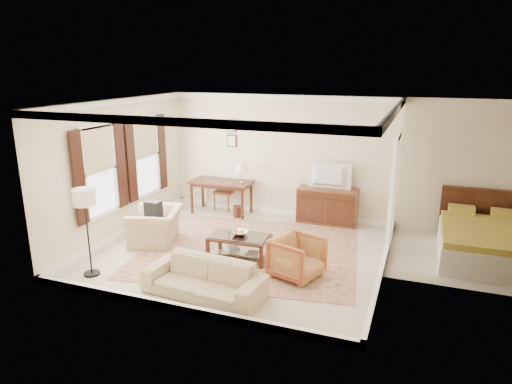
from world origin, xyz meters
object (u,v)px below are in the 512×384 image
Objects in this scene: sideboard at (327,206)px; striped_armchair at (297,256)px; club_armchair at (156,220)px; coffee_table at (240,241)px; tv at (329,168)px; writing_desk at (221,185)px; sofa at (204,273)px.

striped_armchair is (0.10, -2.94, -0.02)m from sideboard.
club_armchair is (-3.15, 0.53, 0.08)m from striped_armchair.
club_armchair is (-3.05, -2.41, 0.06)m from sideboard.
club_armchair is (-1.93, 0.17, 0.12)m from coffee_table.
tv is 1.21× the size of striped_armchair.
writing_desk is 2.62m from sideboard.
sideboard is 1.71× the size of striped_armchair.
striped_armchair is 1.67m from sofa.
club_armchair reaches higher than sofa.
coffee_table is (-1.12, -2.58, -0.06)m from sideboard.
club_armchair reaches higher than striped_armchair.
sofa is at bearing 74.81° from tv.
striped_armchair is (0.10, -2.92, -0.92)m from tv.
sideboard is at bearing 80.42° from sofa.
coffee_table is 1.43× the size of striped_armchair.
writing_desk reaches higher than coffee_table.
striped_armchair is 3.20m from club_armchair.
sofa is at bearing -69.15° from writing_desk.
striped_armchair is at bearing -45.67° from writing_desk.
tv is 0.49× the size of sofa.
sofa is (-1.11, -4.07, -0.93)m from tv.
sofa is at bearing -89.44° from coffee_table.
sideboard is at bearing 4.06° from writing_desk.
writing_desk is 1.89× the size of striped_armchair.
tv reaches higher than writing_desk.
writing_desk is at bearing 151.07° from club_armchair.
sofa is at bearing 31.97° from club_armchair.
tv is at bearing 80.35° from sofa.
sofa is (-1.11, -4.09, -0.03)m from sideboard.
coffee_table is at bearing 92.12° from striped_armchair.
tv is at bearing 110.81° from club_armchair.
club_armchair is (-3.05, -2.39, -0.84)m from tv.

